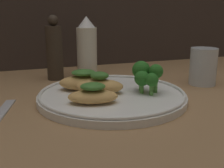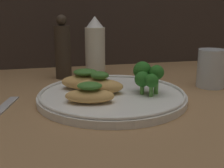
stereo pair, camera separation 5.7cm
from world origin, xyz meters
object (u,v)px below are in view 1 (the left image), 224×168
broccoli_bunch (146,74)px  drinking_glass (203,66)px  sauce_bottle (87,48)px  pepper_grinder (54,51)px  plate (112,95)px

broccoli_bunch → drinking_glass: (18.58, 5.99, -0.70)cm
sauce_bottle → pepper_grinder: bearing=180.0°
pepper_grinder → broccoli_bunch: bearing=-57.6°
sauce_bottle → pepper_grinder: (-8.77, 0.00, -0.19)cm
broccoli_bunch → drinking_glass: bearing=17.9°
broccoli_bunch → pepper_grinder: (-15.00, 23.68, 2.45)cm
sauce_bottle → drinking_glass: bearing=-35.5°
broccoli_bunch → drinking_glass: drinking_glass is taller
broccoli_bunch → pepper_grinder: 28.14cm
plate → sauce_bottle: 23.13cm
pepper_grinder → drinking_glass: 38.09cm
plate → drinking_glass: (25.45, 4.38, 3.54)cm
pepper_grinder → plate: bearing=-69.8°
broccoli_bunch → drinking_glass: size_ratio=0.76×
sauce_bottle → pepper_grinder: 8.77cm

